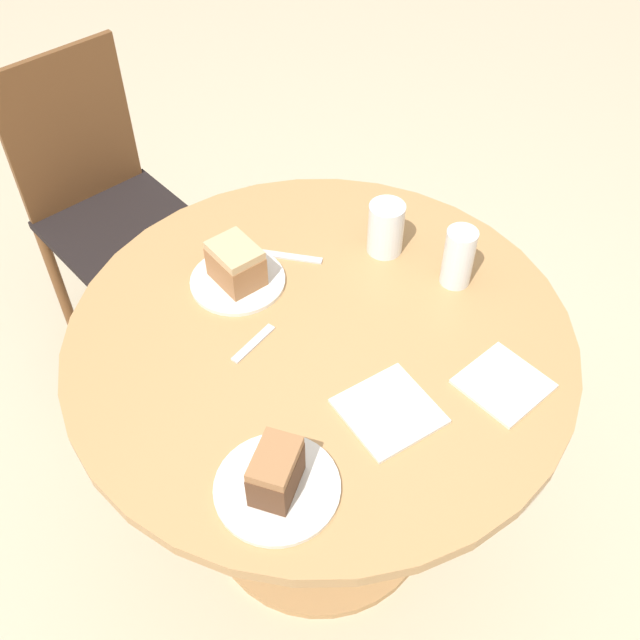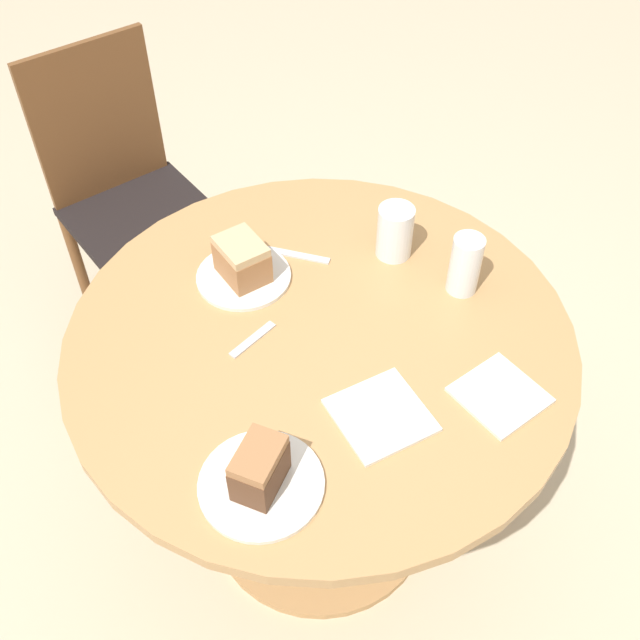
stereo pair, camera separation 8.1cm
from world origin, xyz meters
TOP-DOWN VIEW (x-y plane):
  - ground_plane at (0.00, 0.00)m, footprint 8.00×8.00m
  - table at (0.00, 0.00)m, footprint 1.08×1.08m
  - chair at (-0.01, 0.99)m, footprint 0.43×0.49m
  - plate_near at (-0.04, 0.24)m, footprint 0.21×0.21m
  - plate_far at (-0.30, -0.23)m, footprint 0.23×0.23m
  - cake_slice_near at (-0.04, 0.24)m, footprint 0.09×0.12m
  - cake_slice_far at (-0.30, -0.23)m, footprint 0.13×0.11m
  - glass_lemonade at (0.33, -0.07)m, footprint 0.07×0.07m
  - glass_water at (0.29, 0.10)m, footprint 0.08×0.08m
  - napkin_stack at (-0.03, -0.24)m, footprint 0.19×0.19m
  - fork at (0.09, 0.23)m, footprint 0.12×0.15m
  - spoon at (-0.13, 0.07)m, footprint 0.12×0.04m
  - napkin_side at (0.19, -0.34)m, footprint 0.16×0.16m

SIDE VIEW (x-z plane):
  - ground_plane at x=0.00m, z-range 0.00..0.00m
  - chair at x=-0.01m, z-range 0.02..0.97m
  - table at x=0.00m, z-range 0.17..0.94m
  - fork at x=0.09m, z-range 0.77..0.78m
  - spoon at x=-0.13m, z-range 0.77..0.78m
  - napkin_side at x=0.19m, z-range 0.77..0.78m
  - napkin_stack at x=-0.03m, z-range 0.77..0.78m
  - plate_near at x=-0.04m, z-range 0.77..0.78m
  - plate_far at x=-0.30m, z-range 0.77..0.78m
  - glass_water at x=0.29m, z-range 0.76..0.89m
  - cake_slice_near at x=-0.04m, z-range 0.78..0.87m
  - cake_slice_far at x=-0.30m, z-range 0.78..0.88m
  - glass_lemonade at x=0.33m, z-range 0.76..0.90m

